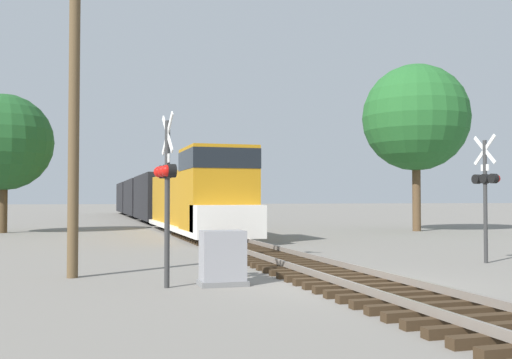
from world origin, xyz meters
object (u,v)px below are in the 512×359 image
object	(u,v)px
crossing_signal_far	(486,185)
tree_far_right	(416,118)
utility_pole	(74,102)
tree_mid_background	(4,142)
relay_cabinet	(223,258)
freight_train	(152,198)
crossing_signal_near	(166,180)

from	to	relation	value
crossing_signal_far	tree_far_right	xyz separation A→B (m)	(7.61, 16.48, 4.50)
utility_pole	crossing_signal_far	bearing A→B (deg)	0.02
tree_mid_background	relay_cabinet	bearing A→B (deg)	-72.66
freight_train	crossing_signal_near	world-z (taller)	freight_train
freight_train	relay_cabinet	distance (m)	39.79
crossing_signal_near	utility_pole	distance (m)	3.70
crossing_signal_near	tree_mid_background	size ratio (longest dim) A/B	0.48
crossing_signal_near	tree_mid_background	distance (m)	24.83
crossing_signal_near	freight_train	bearing A→B (deg)	167.63
crossing_signal_near	crossing_signal_far	distance (m)	10.49
relay_cabinet	crossing_signal_far	bearing A→B (deg)	14.83
utility_pole	freight_train	bearing A→B (deg)	80.60
crossing_signal_far	utility_pole	world-z (taller)	utility_pole
tree_far_right	crossing_signal_near	bearing A→B (deg)	-133.42
utility_pole	relay_cabinet	bearing A→B (deg)	-35.37
crossing_signal_near	tree_far_right	world-z (taller)	tree_far_right
crossing_signal_near	crossing_signal_far	xyz separation A→B (m)	(10.22, 2.36, 0.01)
relay_cabinet	utility_pole	xyz separation A→B (m)	(-3.32, 2.36, 3.81)
utility_pole	tree_mid_background	world-z (taller)	utility_pole
relay_cabinet	freight_train	bearing A→B (deg)	85.88
freight_train	crossing_signal_near	xyz separation A→B (m)	(-4.16, -39.66, 0.42)
freight_train	tree_far_right	distance (m)	25.39
freight_train	tree_mid_background	world-z (taller)	tree_mid_background
relay_cabinet	tree_far_right	size ratio (longest dim) A/B	0.12
crossing_signal_far	tree_mid_background	size ratio (longest dim) A/B	0.49
crossing_signal_far	utility_pole	distance (m)	12.40
tree_far_right	tree_mid_background	distance (m)	24.57
relay_cabinet	tree_mid_background	distance (m)	25.45
tree_mid_background	crossing_signal_far	bearing A→B (deg)	-52.74
freight_train	utility_pole	world-z (taller)	utility_pole
tree_far_right	tree_mid_background	bearing A→B (deg)	168.12
tree_far_right	relay_cabinet	bearing A→B (deg)	-131.25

